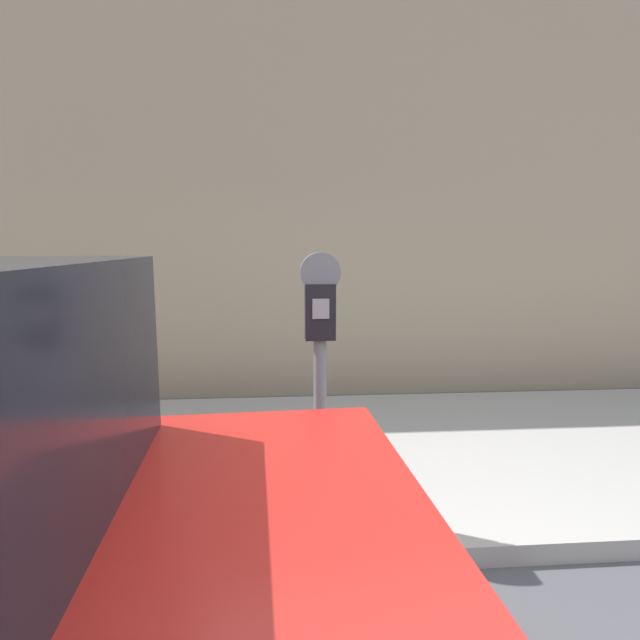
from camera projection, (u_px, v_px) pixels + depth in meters
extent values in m
cube|color=#9E9B96|center=(376.00, 454.00, 4.06)|extent=(24.00, 2.80, 0.13)
cube|color=tan|center=(347.00, 169.00, 5.65)|extent=(24.00, 0.30, 5.21)
cylinder|color=slate|center=(320.00, 428.00, 2.96)|extent=(0.08, 0.08, 1.08)
cube|color=black|center=(320.00, 312.00, 2.86)|extent=(0.17, 0.12, 0.32)
cube|color=gray|center=(321.00, 309.00, 2.79)|extent=(0.09, 0.01, 0.11)
cylinder|color=slate|center=(320.00, 273.00, 2.83)|extent=(0.23, 0.10, 0.23)
cylinder|color=black|center=(164.00, 585.00, 2.09)|extent=(0.68, 0.26, 0.67)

